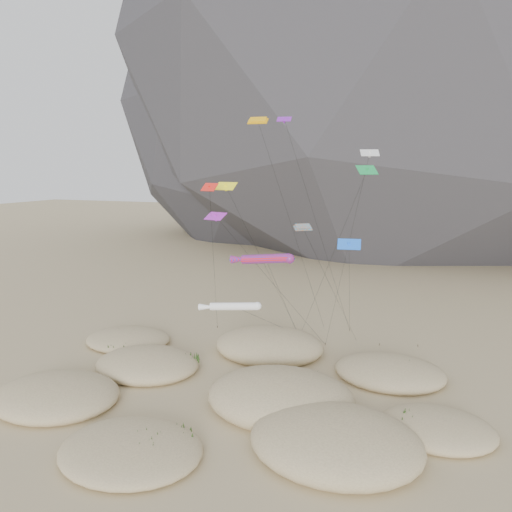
{
  "coord_description": "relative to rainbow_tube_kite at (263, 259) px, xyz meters",
  "views": [
    {
      "loc": [
        18.04,
        -41.22,
        23.01
      ],
      "look_at": [
        -2.1,
        12.0,
        12.89
      ],
      "focal_mm": 35.0,
      "sensor_mm": 36.0,
      "label": 1
    }
  ],
  "objects": [
    {
      "name": "orange_parafoil",
      "position": [
        -3.48,
        8.01,
        14.55
      ],
      "size": [
        6.93,
        13.1,
        28.91
      ],
      "color": "#E19D0B",
      "rests_on": "ground"
    },
    {
      "name": "dunes",
      "position": [
        -0.48,
        -4.19,
        -12.7
      ],
      "size": [
        49.68,
        36.73,
        4.21
      ],
      "color": "#CCB789",
      "rests_on": "ground"
    },
    {
      "name": "ground",
      "position": [
        -0.4,
        -7.64,
        -13.45
      ],
      "size": [
        500.0,
        500.0,
        0.0
      ],
      "primitive_type": "plane",
      "color": "#CCB789",
      "rests_on": "ground"
    },
    {
      "name": "white_tube_kite",
      "position": [
        -2.81,
        -2.22,
        -4.91
      ],
      "size": [
        6.85,
        18.36,
        9.23
      ],
      "color": "white",
      "rests_on": "ground"
    },
    {
      "name": "rainbow_tube_kite",
      "position": [
        0.0,
        0.0,
        0.0
      ],
      "size": [
        7.32,
        14.83,
        14.27
      ],
      "color": "red",
      "rests_on": "ground"
    },
    {
      "name": "dune_grass",
      "position": [
        0.42,
        -3.84,
        -12.6
      ],
      "size": [
        40.14,
        28.34,
        1.58
      ],
      "color": "black",
      "rests_on": "ground"
    },
    {
      "name": "multi_parafoil",
      "position": [
        3.7,
        2.53,
        3.0
      ],
      "size": [
        4.98,
        14.67,
        17.11
      ],
      "color": "#DA5B17",
      "rests_on": "ground"
    },
    {
      "name": "kite_stakes",
      "position": [
        2.21,
        15.33,
        -13.3
      ],
      "size": [
        27.83,
        7.24,
        0.3
      ],
      "color": "#3F2D1E",
      "rests_on": "ground"
    },
    {
      "name": "delta_kites",
      "position": [
        0.55,
        5.5,
        6.31
      ],
      "size": [
        23.03,
        18.66,
        28.46
      ],
      "color": "purple",
      "rests_on": "ground"
    }
  ]
}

